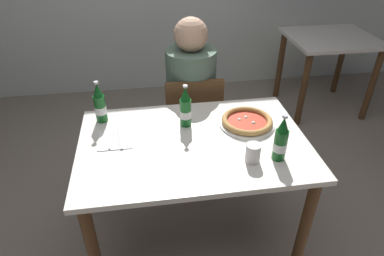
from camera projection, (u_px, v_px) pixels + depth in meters
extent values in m
plane|color=gray|center=(193.00, 235.00, 2.21)|extent=(8.00, 8.00, 0.00)
cube|color=silver|center=(193.00, 143.00, 1.80)|extent=(1.20, 0.80, 0.03)
cylinder|color=brown|center=(95.00, 256.00, 1.66)|extent=(0.06, 0.06, 0.72)
cylinder|color=brown|center=(304.00, 229.00, 1.80)|extent=(0.06, 0.06, 0.72)
cylinder|color=brown|center=(104.00, 167.00, 2.22)|extent=(0.06, 0.06, 0.72)
cylinder|color=brown|center=(263.00, 151.00, 2.36)|extent=(0.06, 0.06, 0.72)
cube|color=brown|center=(191.00, 122.00, 2.54)|extent=(0.40, 0.40, 0.04)
cube|color=brown|center=(195.00, 109.00, 2.27)|extent=(0.38, 0.04, 0.40)
cylinder|color=brown|center=(208.00, 132.00, 2.83)|extent=(0.04, 0.04, 0.41)
cylinder|color=brown|center=(167.00, 136.00, 2.78)|extent=(0.04, 0.04, 0.41)
cylinder|color=brown|center=(217.00, 157.00, 2.55)|extent=(0.04, 0.04, 0.41)
cylinder|color=brown|center=(171.00, 162.00, 2.50)|extent=(0.04, 0.04, 0.41)
cube|color=#2D3342|center=(191.00, 146.00, 2.64)|extent=(0.32, 0.28, 0.45)
cylinder|color=slate|center=(191.00, 88.00, 2.36)|extent=(0.34, 0.34, 0.55)
sphere|color=tan|center=(191.00, 35.00, 2.15)|extent=(0.22, 0.22, 0.22)
cube|color=silver|center=(332.00, 38.00, 3.18)|extent=(0.80, 0.70, 0.03)
cylinder|color=brown|center=(303.00, 91.00, 3.11)|extent=(0.06, 0.06, 0.72)
cylinder|color=brown|center=(372.00, 86.00, 3.20)|extent=(0.06, 0.06, 0.72)
cylinder|color=brown|center=(280.00, 65.00, 3.59)|extent=(0.06, 0.06, 0.72)
cylinder|color=brown|center=(340.00, 62.00, 3.67)|extent=(0.06, 0.06, 0.72)
cylinder|color=white|center=(247.00, 124.00, 1.92)|extent=(0.31, 0.31, 0.01)
cylinder|color=#AD2D19|center=(247.00, 122.00, 1.91)|extent=(0.22, 0.22, 0.01)
torus|color=#B78447|center=(247.00, 120.00, 1.91)|extent=(0.29, 0.29, 0.03)
sphere|color=silver|center=(239.00, 120.00, 1.93)|extent=(0.02, 0.02, 0.02)
sphere|color=silver|center=(253.00, 123.00, 1.90)|extent=(0.02, 0.02, 0.02)
sphere|color=silver|center=(246.00, 118.00, 1.95)|extent=(0.02, 0.02, 0.02)
cylinder|color=#14591E|center=(280.00, 145.00, 1.63)|extent=(0.06, 0.06, 0.16)
cone|color=#14591E|center=(284.00, 124.00, 1.57)|extent=(0.05, 0.05, 0.07)
cylinder|color=#B7B7BC|center=(285.00, 116.00, 1.54)|extent=(0.03, 0.03, 0.01)
cylinder|color=white|center=(280.00, 146.00, 1.63)|extent=(0.07, 0.07, 0.04)
cylinder|color=#14591E|center=(186.00, 113.00, 1.88)|extent=(0.06, 0.06, 0.16)
cone|color=#14591E|center=(185.00, 94.00, 1.81)|extent=(0.05, 0.05, 0.07)
cylinder|color=#B7B7BC|center=(185.00, 86.00, 1.79)|extent=(0.03, 0.03, 0.01)
cylinder|color=white|center=(186.00, 114.00, 1.88)|extent=(0.07, 0.07, 0.04)
cylinder|color=#14591E|center=(100.00, 108.00, 1.92)|extent=(0.06, 0.06, 0.16)
cone|color=#14591E|center=(97.00, 90.00, 1.85)|extent=(0.05, 0.05, 0.07)
cylinder|color=#B7B7BC|center=(96.00, 83.00, 1.83)|extent=(0.03, 0.03, 0.01)
cylinder|color=white|center=(101.00, 110.00, 1.92)|extent=(0.07, 0.07, 0.04)
cube|color=white|center=(116.00, 140.00, 1.80)|extent=(0.18, 0.18, 0.00)
cube|color=silver|center=(119.00, 139.00, 1.80)|extent=(0.04, 0.19, 0.00)
cube|color=silver|center=(112.00, 139.00, 1.79)|extent=(0.03, 0.17, 0.00)
cylinder|color=white|center=(253.00, 153.00, 1.63)|extent=(0.07, 0.07, 0.09)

